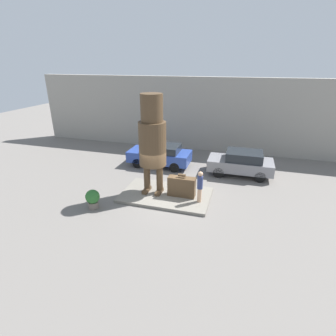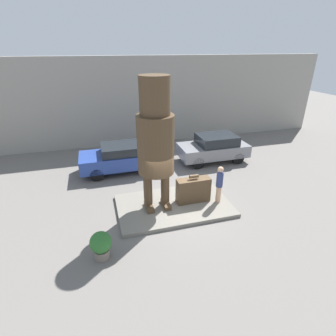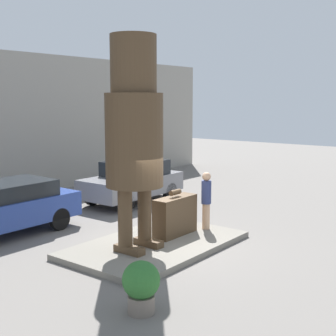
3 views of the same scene
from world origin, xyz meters
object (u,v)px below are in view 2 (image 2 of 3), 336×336
(parked_car_blue, at_px, (121,157))
(parked_car_grey, at_px, (214,147))
(giant_suitcase, at_px, (193,190))
(statue_figure, at_px, (155,136))
(planter_pot, at_px, (101,245))
(tourist, at_px, (219,183))

(parked_car_blue, distance_m, parked_car_grey, 5.48)
(parked_car_grey, bearing_deg, giant_suitcase, 55.31)
(giant_suitcase, bearing_deg, parked_car_grey, 55.31)
(statue_figure, xyz_separation_m, parked_car_blue, (-0.98, 4.18, -2.42))
(statue_figure, height_order, planter_pot, statue_figure)
(statue_figure, height_order, parked_car_grey, statue_figure)
(statue_figure, relative_size, giant_suitcase, 3.64)
(parked_car_grey, bearing_deg, planter_pot, 42.91)
(giant_suitcase, relative_size, planter_pot, 1.46)
(statue_figure, relative_size, planter_pot, 5.32)
(statue_figure, relative_size, parked_car_blue, 1.23)
(parked_car_blue, height_order, parked_car_grey, parked_car_grey)
(planter_pot, bearing_deg, tourist, 20.40)
(tourist, distance_m, parked_car_blue, 5.84)
(giant_suitcase, height_order, planter_pot, giant_suitcase)
(giant_suitcase, xyz_separation_m, parked_car_blue, (-2.58, 4.23, 0.13))
(statue_figure, bearing_deg, tourist, -8.86)
(tourist, xyz_separation_m, parked_car_blue, (-3.61, 4.59, -0.25))
(tourist, bearing_deg, parked_car_blue, 128.17)
(planter_pot, bearing_deg, parked_car_grey, 42.91)
(statue_figure, xyz_separation_m, planter_pot, (-2.40, -2.28, -2.70))
(parked_car_blue, xyz_separation_m, planter_pot, (-1.42, -6.46, -0.28))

